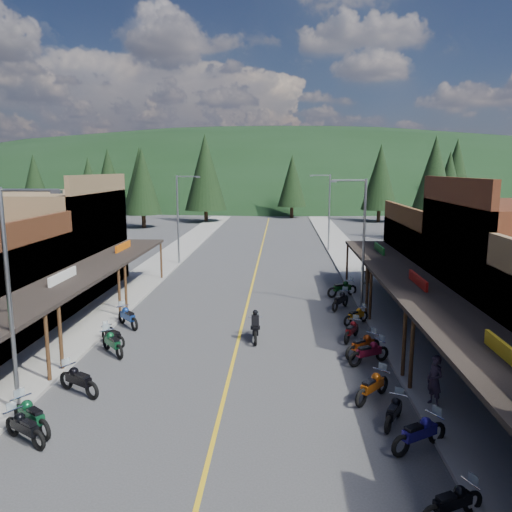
# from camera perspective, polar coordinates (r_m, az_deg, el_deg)

# --- Properties ---
(ground) EXTENTS (220.00, 220.00, 0.00)m
(ground) POSITION_cam_1_polar(r_m,az_deg,el_deg) (23.69, -2.47, -11.31)
(ground) COLOR #38383A
(ground) RESTS_ON ground
(centerline) EXTENTS (0.15, 90.00, 0.01)m
(centerline) POSITION_cam_1_polar(r_m,az_deg,el_deg) (42.90, 0.00, -1.58)
(centerline) COLOR gold
(centerline) RESTS_ON ground
(sidewalk_west) EXTENTS (3.40, 94.00, 0.15)m
(sidewalk_west) POSITION_cam_1_polar(r_m,az_deg,el_deg) (44.18, -11.34, -1.34)
(sidewalk_west) COLOR gray
(sidewalk_west) RESTS_ON ground
(sidewalk_east) EXTENTS (3.40, 94.00, 0.15)m
(sidewalk_east) POSITION_cam_1_polar(r_m,az_deg,el_deg) (43.34, 11.57, -1.57)
(sidewalk_east) COLOR gray
(sidewalk_east) RESTS_ON ground
(shop_west_3) EXTENTS (10.90, 10.20, 8.20)m
(shop_west_3) POSITION_cam_1_polar(r_m,az_deg,el_deg) (37.23, -22.43, 1.38)
(shop_west_3) COLOR brown
(shop_west_3) RESTS_ON ground
(shop_east_3) EXTENTS (10.90, 10.20, 6.20)m
(shop_east_3) POSITION_cam_1_polar(r_m,az_deg,el_deg) (35.77, 21.83, -0.51)
(shop_east_3) COLOR #4C2D16
(shop_east_3) RESTS_ON ground
(streetlight_0) EXTENTS (2.16, 0.18, 8.00)m
(streetlight_0) POSITION_cam_1_polar(r_m,az_deg,el_deg) (18.83, -26.04, -3.75)
(streetlight_0) COLOR gray
(streetlight_0) RESTS_ON ground
(streetlight_1) EXTENTS (2.16, 0.18, 8.00)m
(streetlight_1) POSITION_cam_1_polar(r_m,az_deg,el_deg) (45.09, -8.76, 4.60)
(streetlight_1) COLOR gray
(streetlight_1) RESTS_ON ground
(streetlight_2) EXTENTS (2.16, 0.18, 8.00)m
(streetlight_2) POSITION_cam_1_polar(r_m,az_deg,el_deg) (30.65, 11.95, 2.00)
(streetlight_2) COLOR gray
(streetlight_2) RESTS_ON ground
(streetlight_3) EXTENTS (2.16, 0.18, 8.00)m
(streetlight_3) POSITION_cam_1_polar(r_m,az_deg,el_deg) (52.37, 8.21, 5.35)
(streetlight_3) COLOR gray
(streetlight_3) RESTS_ON ground
(ridge_hill) EXTENTS (310.00, 140.00, 60.00)m
(ridge_hill) POSITION_cam_1_polar(r_m,az_deg,el_deg) (157.23, 2.12, 6.84)
(ridge_hill) COLOR black
(ridge_hill) RESTS_ON ground
(pine_0) EXTENTS (5.04, 5.04, 11.00)m
(pine_0) POSITION_cam_1_polar(r_m,az_deg,el_deg) (93.97, -23.99, 7.84)
(pine_0) COLOR black
(pine_0) RESTS_ON ground
(pine_1) EXTENTS (5.88, 5.88, 12.50)m
(pine_1) POSITION_cam_1_polar(r_m,az_deg,el_deg) (95.62, -13.13, 8.91)
(pine_1) COLOR black
(pine_1) RESTS_ON ground
(pine_2) EXTENTS (6.72, 6.72, 14.00)m
(pine_2) POSITION_cam_1_polar(r_m,az_deg,el_deg) (80.89, -5.81, 9.50)
(pine_2) COLOR black
(pine_2) RESTS_ON ground
(pine_3) EXTENTS (5.04, 5.04, 11.00)m
(pine_3) POSITION_cam_1_polar(r_m,az_deg,el_deg) (88.02, 4.15, 8.58)
(pine_3) COLOR black
(pine_3) RESTS_ON ground
(pine_4) EXTENTS (5.88, 5.88, 12.50)m
(pine_4) POSITION_cam_1_polar(r_m,az_deg,el_deg) (83.51, 14.01, 8.75)
(pine_4) COLOR black
(pine_4) RESTS_ON ground
(pine_5) EXTENTS (6.72, 6.72, 14.00)m
(pine_5) POSITION_cam_1_polar(r_m,az_deg,el_deg) (99.24, 21.90, 8.92)
(pine_5) COLOR black
(pine_5) RESTS_ON ground
(pine_7) EXTENTS (5.88, 5.88, 12.50)m
(pine_7) POSITION_cam_1_polar(r_m,az_deg,el_deg) (103.75, -16.52, 8.82)
(pine_7) COLOR black
(pine_7) RESTS_ON ground
(pine_8) EXTENTS (4.48, 4.48, 10.00)m
(pine_8) POSITION_cam_1_polar(r_m,az_deg,el_deg) (66.55, -18.52, 7.21)
(pine_8) COLOR black
(pine_8) RESTS_ON ground
(pine_9) EXTENTS (4.93, 4.93, 10.80)m
(pine_9) POSITION_cam_1_polar(r_m,az_deg,el_deg) (70.50, 21.16, 7.51)
(pine_9) COLOR black
(pine_9) RESTS_ON ground
(pine_10) EXTENTS (5.38, 5.38, 11.60)m
(pine_10) POSITION_cam_1_polar(r_m,az_deg,el_deg) (74.75, -12.87, 8.34)
(pine_10) COLOR black
(pine_10) RESTS_ON ground
(pine_11) EXTENTS (5.82, 5.82, 12.40)m
(pine_11) POSITION_cam_1_polar(r_m,az_deg,el_deg) (62.61, 19.69, 8.11)
(pine_11) COLOR black
(pine_11) RESTS_ON ground
(bike_west_4) EXTENTS (2.09, 1.65, 1.17)m
(bike_west_4) POSITION_cam_1_polar(r_m,az_deg,el_deg) (18.16, -24.95, -17.22)
(bike_west_4) COLOR black
(bike_west_4) RESTS_ON ground
(bike_west_5) EXTENTS (2.24, 1.93, 1.28)m
(bike_west_5) POSITION_cam_1_polar(r_m,az_deg,el_deg) (18.69, -24.31, -16.17)
(bike_west_5) COLOR #0E4626
(bike_west_5) RESTS_ON ground
(bike_west_6) EXTENTS (2.26, 1.78, 1.26)m
(bike_west_6) POSITION_cam_1_polar(r_m,az_deg,el_deg) (20.87, -19.63, -13.09)
(bike_west_6) COLOR black
(bike_west_6) RESTS_ON ground
(bike_west_7) EXTENTS (1.97, 2.11, 1.24)m
(bike_west_7) POSITION_cam_1_polar(r_m,az_deg,el_deg) (24.54, -16.08, -9.40)
(bike_west_7) COLOR #0D4323
(bike_west_7) RESTS_ON ground
(bike_west_8) EXTENTS (1.85, 1.66, 1.07)m
(bike_west_8) POSITION_cam_1_polar(r_m,az_deg,el_deg) (25.84, -16.04, -8.61)
(bike_west_8) COLOR black
(bike_west_8) RESTS_ON ground
(bike_west_9) EXTENTS (2.06, 2.20, 1.29)m
(bike_west_9) POSITION_cam_1_polar(r_m,az_deg,el_deg) (28.36, -14.45, -6.63)
(bike_west_9) COLOR navy
(bike_west_9) RESTS_ON ground
(bike_east_3) EXTENTS (1.96, 1.39, 1.07)m
(bike_east_3) POSITION_cam_1_polar(r_m,az_deg,el_deg) (14.49, 21.58, -24.60)
(bike_east_3) COLOR black
(bike_east_3) RESTS_ON ground
(bike_east_4) EXTENTS (2.23, 1.77, 1.24)m
(bike_east_4) POSITION_cam_1_polar(r_m,az_deg,el_deg) (17.01, 18.20, -18.52)
(bike_east_4) COLOR navy
(bike_east_4) RESTS_ON ground
(bike_east_5) EXTENTS (1.41, 1.94, 1.07)m
(bike_east_5) POSITION_cam_1_polar(r_m,az_deg,el_deg) (18.27, 15.47, -16.61)
(bike_east_5) COLOR black
(bike_east_5) RESTS_ON ground
(bike_east_6) EXTENTS (1.95, 2.09, 1.23)m
(bike_east_6) POSITION_cam_1_polar(r_m,az_deg,el_deg) (19.74, 13.16, -14.16)
(bike_east_6) COLOR #AC490C
(bike_east_6) RESTS_ON ground
(bike_east_7) EXTENTS (2.20, 1.67, 1.21)m
(bike_east_7) POSITION_cam_1_polar(r_m,az_deg,el_deg) (23.06, 12.79, -10.56)
(bike_east_7) COLOR maroon
(bike_east_7) RESTS_ON ground
(bike_east_8) EXTENTS (2.13, 1.92, 1.23)m
(bike_east_8) POSITION_cam_1_polar(r_m,az_deg,el_deg) (23.83, 12.13, -9.83)
(bike_east_8) COLOR #A1360B
(bike_east_8) RESTS_ON ground
(bike_east_9) EXTENTS (1.46, 2.06, 1.13)m
(bike_east_9) POSITION_cam_1_polar(r_m,az_deg,el_deg) (25.97, 10.87, -8.23)
(bike_east_9) COLOR #630D10
(bike_east_9) RESTS_ON ground
(bike_east_10) EXTENTS (1.84, 1.71, 1.08)m
(bike_east_10) POSITION_cam_1_polar(r_m,az_deg,el_deg) (28.56, 11.38, -6.61)
(bike_east_10) COLOR orange
(bike_east_10) RESTS_ON ground
(bike_east_11) EXTENTS (1.73, 2.27, 1.25)m
(bike_east_11) POSITION_cam_1_polar(r_m,az_deg,el_deg) (31.34, 9.62, -4.90)
(bike_east_11) COLOR black
(bike_east_11) RESTS_ON ground
(bike_east_12) EXTENTS (2.34, 1.71, 1.28)m
(bike_east_12) POSITION_cam_1_polar(r_m,az_deg,el_deg) (34.34, 9.83, -3.57)
(bike_east_12) COLOR #0B3710
(bike_east_12) RESTS_ON ground
(rider_on_bike) EXTENTS (0.85, 2.24, 1.68)m
(rider_on_bike) POSITION_cam_1_polar(r_m,az_deg,el_deg) (25.43, -0.06, -8.19)
(rider_on_bike) COLOR black
(rider_on_bike) RESTS_ON ground
(pedestrian_east_a) EXTENTS (0.69, 0.81, 1.87)m
(pedestrian_east_a) POSITION_cam_1_polar(r_m,az_deg,el_deg) (19.54, 19.75, -13.26)
(pedestrian_east_a) COLOR #2C2233
(pedestrian_east_a) RESTS_ON sidewalk_east
(pedestrian_east_b) EXTENTS (0.96, 0.88, 1.72)m
(pedestrian_east_b) POSITION_cam_1_polar(r_m,az_deg,el_deg) (37.98, 12.44, -1.78)
(pedestrian_east_b) COLOR brown
(pedestrian_east_b) RESTS_ON sidewalk_east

